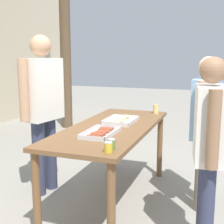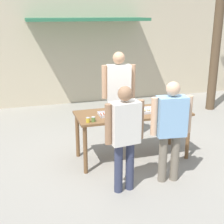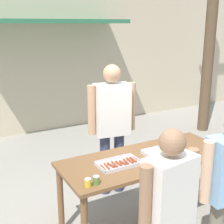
{
  "view_description": "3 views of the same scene",
  "coord_description": "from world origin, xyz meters",
  "px_view_note": "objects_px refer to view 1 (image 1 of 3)",
  "views": [
    {
      "loc": [
        -3.06,
        -1.11,
        1.62
      ],
      "look_at": [
        0.0,
        0.0,
        1.03
      ],
      "focal_mm": 50.0,
      "sensor_mm": 36.0,
      "label": 1
    },
    {
      "loc": [
        -1.89,
        -4.94,
        2.58
      ],
      "look_at": [
        -0.4,
        -0.03,
        0.93
      ],
      "focal_mm": 50.0,
      "sensor_mm": 36.0,
      "label": 2
    },
    {
      "loc": [
        -1.96,
        -2.71,
        2.37
      ],
      "look_at": [
        0.01,
        0.86,
        1.2
      ],
      "focal_mm": 50.0,
      "sensor_mm": 36.0,
      "label": 3
    }
  ],
  "objects_px": {
    "person_server_behind_table": "(43,101)",
    "person_customer_holding_hotdog": "(209,139)",
    "condiment_jar_mustard": "(108,147)",
    "condiment_jar_ketchup": "(111,144)",
    "beer_cup": "(156,109)",
    "food_tray_sausages": "(101,133)",
    "food_tray_buns": "(121,120)",
    "person_customer_with_cup": "(206,121)"
  },
  "relations": [
    {
      "from": "condiment_jar_mustard",
      "to": "person_customer_with_cup",
      "type": "bearing_deg",
      "value": -29.88
    },
    {
      "from": "food_tray_sausages",
      "to": "food_tray_buns",
      "type": "bearing_deg",
      "value": 0.01
    },
    {
      "from": "person_server_behind_table",
      "to": "person_customer_with_cup",
      "type": "distance_m",
      "value": 1.83
    },
    {
      "from": "food_tray_buns",
      "to": "person_customer_with_cup",
      "type": "relative_size",
      "value": 0.27
    },
    {
      "from": "beer_cup",
      "to": "person_server_behind_table",
      "type": "bearing_deg",
      "value": 127.05
    },
    {
      "from": "condiment_jar_ketchup",
      "to": "person_customer_holding_hotdog",
      "type": "bearing_deg",
      "value": -69.05
    },
    {
      "from": "condiment_jar_mustard",
      "to": "person_customer_with_cup",
      "type": "relative_size",
      "value": 0.05
    },
    {
      "from": "condiment_jar_mustard",
      "to": "food_tray_sausages",
      "type": "bearing_deg",
      "value": 28.2
    },
    {
      "from": "food_tray_buns",
      "to": "person_customer_holding_hotdog",
      "type": "bearing_deg",
      "value": -126.08
    },
    {
      "from": "beer_cup",
      "to": "food_tray_buns",
      "type": "bearing_deg",
      "value": 158.66
    },
    {
      "from": "person_customer_with_cup",
      "to": "beer_cup",
      "type": "bearing_deg",
      "value": -127.16
    },
    {
      "from": "condiment_jar_ketchup",
      "to": "person_customer_holding_hotdog",
      "type": "relative_size",
      "value": 0.05
    },
    {
      "from": "person_customer_holding_hotdog",
      "to": "person_customer_with_cup",
      "type": "height_order",
      "value": "same"
    },
    {
      "from": "food_tray_sausages",
      "to": "person_customer_holding_hotdog",
      "type": "distance_m",
      "value": 1.0
    },
    {
      "from": "food_tray_buns",
      "to": "condiment_jar_ketchup",
      "type": "xyz_separation_m",
      "value": [
        -1.0,
        -0.25,
        0.02
      ]
    },
    {
      "from": "condiment_jar_mustard",
      "to": "beer_cup",
      "type": "height_order",
      "value": "beer_cup"
    },
    {
      "from": "food_tray_sausages",
      "to": "condiment_jar_ketchup",
      "type": "relative_size",
      "value": 5.58
    },
    {
      "from": "beer_cup",
      "to": "person_customer_holding_hotdog",
      "type": "xyz_separation_m",
      "value": [
        -1.38,
        -0.73,
        0.02
      ]
    },
    {
      "from": "food_tray_sausages",
      "to": "condiment_jar_ketchup",
      "type": "bearing_deg",
      "value": -147.44
    },
    {
      "from": "condiment_jar_ketchup",
      "to": "person_server_behind_table",
      "type": "bearing_deg",
      "value": 54.86
    },
    {
      "from": "condiment_jar_ketchup",
      "to": "person_server_behind_table",
      "type": "xyz_separation_m",
      "value": [
        0.8,
        1.14,
        0.18
      ]
    },
    {
      "from": "food_tray_buns",
      "to": "condiment_jar_mustard",
      "type": "distance_m",
      "value": 1.13
    },
    {
      "from": "food_tray_sausages",
      "to": "food_tray_buns",
      "type": "height_order",
      "value": "food_tray_buns"
    },
    {
      "from": "person_customer_holding_hotdog",
      "to": "beer_cup",
      "type": "bearing_deg",
      "value": -160.01
    },
    {
      "from": "person_server_behind_table",
      "to": "condiment_jar_mustard",
      "type": "bearing_deg",
      "value": -118.54
    },
    {
      "from": "person_server_behind_table",
      "to": "person_customer_holding_hotdog",
      "type": "height_order",
      "value": "person_server_behind_table"
    },
    {
      "from": "food_tray_buns",
      "to": "person_customer_holding_hotdog",
      "type": "distance_m",
      "value": 1.23
    },
    {
      "from": "beer_cup",
      "to": "person_customer_with_cup",
      "type": "relative_size",
      "value": 0.07
    },
    {
      "from": "person_server_behind_table",
      "to": "person_customer_with_cup",
      "type": "relative_size",
      "value": 1.15
    },
    {
      "from": "beer_cup",
      "to": "condiment_jar_mustard",
      "type": "bearing_deg",
      "value": -179.89
    },
    {
      "from": "food_tray_sausages",
      "to": "person_server_behind_table",
      "type": "distance_m",
      "value": 0.99
    },
    {
      "from": "food_tray_buns",
      "to": "person_server_behind_table",
      "type": "bearing_deg",
      "value": 102.79
    },
    {
      "from": "food_tray_buns",
      "to": "person_server_behind_table",
      "type": "height_order",
      "value": "person_server_behind_table"
    },
    {
      "from": "condiment_jar_mustard",
      "to": "beer_cup",
      "type": "relative_size",
      "value": 0.72
    },
    {
      "from": "person_server_behind_table",
      "to": "condiment_jar_ketchup",
      "type": "bearing_deg",
      "value": -115.79
    },
    {
      "from": "condiment_jar_ketchup",
      "to": "person_server_behind_table",
      "type": "height_order",
      "value": "person_server_behind_table"
    },
    {
      "from": "food_tray_sausages",
      "to": "condiment_jar_mustard",
      "type": "distance_m",
      "value": 0.56
    },
    {
      "from": "condiment_jar_mustard",
      "to": "beer_cup",
      "type": "distance_m",
      "value": 1.76
    },
    {
      "from": "condiment_jar_mustard",
      "to": "condiment_jar_ketchup",
      "type": "bearing_deg",
      "value": 5.16
    },
    {
      "from": "food_tray_buns",
      "to": "person_customer_with_cup",
      "type": "bearing_deg",
      "value": -86.99
    },
    {
      "from": "person_server_behind_table",
      "to": "person_customer_with_cup",
      "type": "bearing_deg",
      "value": -72.79
    },
    {
      "from": "person_customer_with_cup",
      "to": "person_server_behind_table",
      "type": "bearing_deg",
      "value": -76.32
    }
  ]
}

